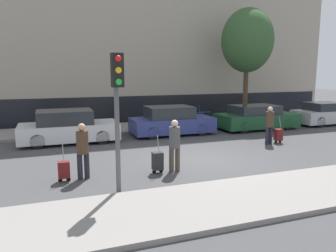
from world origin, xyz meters
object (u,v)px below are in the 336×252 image
parked_car_0 (68,128)px  parked_car_3 (327,114)px  trolley_center (158,161)px  traffic_light (117,96)px  parked_car_1 (171,121)px  pedestrian_left (83,148)px  parked_bicycle (202,115)px  pedestrian_center (175,143)px  pedestrian_right (270,123)px  trolley_left (64,170)px  bare_tree_near_crossing (247,41)px  trolley_right (278,135)px  parked_car_2 (256,118)px

parked_car_0 → parked_car_3: parked_car_0 is taller
trolley_center → traffic_light: traffic_light is taller
parked_car_1 → pedestrian_left: pedestrian_left is taller
parked_bicycle → pedestrian_center: bearing=-121.0°
parked_car_3 → pedestrian_right: size_ratio=2.55×
pedestrian_center → parked_bicycle: size_ratio=0.92×
parked_car_0 → pedestrian_left: 5.28m
trolley_left → pedestrian_right: (8.47, 2.02, 0.56)m
pedestrian_center → traffic_light: bearing=-144.9°
traffic_light → bare_tree_near_crossing: bare_tree_near_crossing is taller
trolley_right → pedestrian_center: bearing=-158.4°
trolley_left → trolley_right: size_ratio=0.98×
parked_car_3 → trolley_left: bearing=-160.5°
trolley_left → parked_bicycle: trolley_left is taller
pedestrian_center → traffic_light: (-2.01, -1.35, 1.59)m
parked_car_1 → parked_car_2: (4.85, -0.11, -0.04)m
pedestrian_center → bare_tree_near_crossing: size_ratio=0.25×
parked_bicycle → parked_car_2: bearing=-55.2°
parked_car_0 → trolley_right: (8.56, -3.27, -0.30)m
trolley_center → trolley_right: size_ratio=1.04×
parked_car_1 → trolley_left: size_ratio=3.55×
parked_car_2 → parked_car_3: 4.90m
traffic_light → bare_tree_near_crossing: (9.52, 8.97, 2.32)m
pedestrian_right → trolley_right: size_ratio=1.40×
pedestrian_center → trolley_center: pedestrian_center is taller
pedestrian_left → trolley_center: bearing=-14.1°
parked_bicycle → trolley_right: bearing=-82.9°
parked_car_1 → pedestrian_center: pedestrian_center is taller
parked_car_1 → parked_car_3: (9.75, -0.15, -0.04)m
parked_car_2 → pedestrian_left: pedestrian_left is taller
trolley_right → bare_tree_near_crossing: size_ratio=0.18×
trolley_left → parked_bicycle: bearing=44.5°
parked_car_1 → parked_car_3: 9.75m
parked_car_0 → pedestrian_center: size_ratio=2.56×
parked_car_1 → pedestrian_center: 6.03m
parked_car_1 → pedestrian_left: (-4.78, -5.41, 0.27)m
trolley_center → pedestrian_right: 6.17m
trolley_right → pedestrian_left: bearing=-166.6°
parked_car_1 → pedestrian_right: 4.68m
pedestrian_right → bare_tree_near_crossing: bare_tree_near_crossing is taller
traffic_light → parked_car_2: bearing=37.8°
parked_car_0 → parked_car_2: bearing=0.1°
parked_car_0 → parked_car_2: (9.72, 0.02, -0.05)m
parked_car_3 → traffic_light: traffic_light is taller
pedestrian_left → pedestrian_right: (7.92, 1.95, -0.01)m
traffic_light → parked_bicycle: size_ratio=1.99×
parked_car_3 → bare_tree_near_crossing: size_ratio=0.63×
parked_car_0 → pedestrian_right: pedestrian_right is taller
parked_car_0 → traffic_light: bearing=-83.3°
parked_car_1 → trolley_center: parked_car_1 is taller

